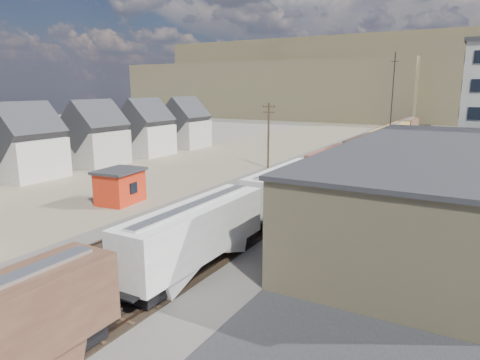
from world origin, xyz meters
The scene contains 11 objects.
ground centered at (0.00, 0.00, 0.00)m, with size 300.00×300.00×0.00m, color #6B6356.
ballast_bed centered at (0.00, 50.00, 0.03)m, with size 18.00×200.00×0.06m, color #4C4742.
dirt_yard centered at (-20.00, 40.00, 0.01)m, with size 24.00×180.00×0.03m, color #7F6D57.
rail_tracks centered at (-0.55, 50.00, 0.11)m, with size 11.40×200.00×0.24m.
freight_train centered at (3.80, 43.38, 2.79)m, with size 3.00×119.74×4.46m.
warehouse centered at (14.98, 25.00, 3.65)m, with size 12.40×40.40×7.25m.
utility_pole_north centered at (-8.50, 42.00, 5.30)m, with size 2.20×0.32×10.00m.
radio_mast centered at (6.00, 60.00, 9.12)m, with size 1.20×0.16×18.00m.
townhouse_row centered at (-34.00, 25.00, 4.34)m, with size 8.15×68.16×10.47m.
hills_north centered at (0.17, 167.92, 14.10)m, with size 265.00×80.00×32.00m.
maintenance_shed centered at (-13.48, 15.71, 1.90)m, with size 4.44×5.45×3.71m.
Camera 1 is at (19.81, -16.90, 12.27)m, focal length 32.00 mm.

